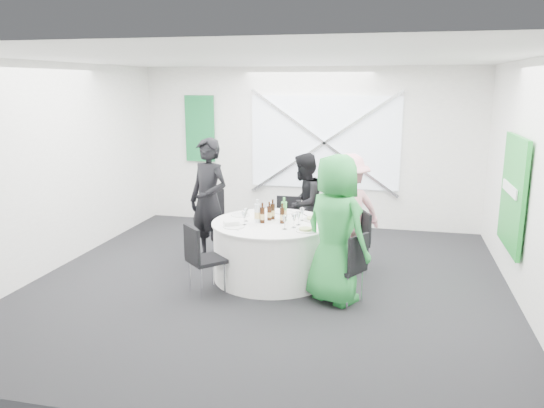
% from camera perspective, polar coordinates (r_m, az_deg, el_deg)
% --- Properties ---
extents(floor, '(6.00, 6.00, 0.00)m').
position_cam_1_polar(floor, '(6.91, -0.38, -8.47)').
color(floor, black).
rests_on(floor, ground).
extents(ceiling, '(6.00, 6.00, 0.00)m').
position_cam_1_polar(ceiling, '(6.44, -0.42, 15.41)').
color(ceiling, silver).
rests_on(ceiling, wall_back).
extents(wall_back, '(6.00, 0.00, 6.00)m').
position_cam_1_polar(wall_back, '(9.44, 3.88, 6.07)').
color(wall_back, silver).
rests_on(wall_back, floor).
extents(wall_front, '(6.00, 0.00, 6.00)m').
position_cam_1_polar(wall_front, '(3.76, -11.19, -4.66)').
color(wall_front, silver).
rests_on(wall_front, floor).
extents(wall_left, '(0.00, 6.00, 6.00)m').
position_cam_1_polar(wall_left, '(7.79, -22.43, 3.67)').
color(wall_left, silver).
rests_on(wall_left, floor).
extents(wall_right, '(0.00, 6.00, 6.00)m').
position_cam_1_polar(wall_right, '(6.53, 26.15, 1.71)').
color(wall_right, silver).
rests_on(wall_right, floor).
extents(window_panel, '(2.60, 0.03, 1.60)m').
position_cam_1_polar(window_panel, '(9.35, 5.68, 6.58)').
color(window_panel, white).
rests_on(window_panel, wall_back).
extents(window_brace_a, '(2.63, 0.05, 1.84)m').
position_cam_1_polar(window_brace_a, '(9.31, 5.65, 6.56)').
color(window_brace_a, silver).
rests_on(window_brace_a, window_panel).
extents(window_brace_b, '(2.63, 0.05, 1.84)m').
position_cam_1_polar(window_brace_b, '(9.31, 5.65, 6.56)').
color(window_brace_b, silver).
rests_on(window_brace_b, window_panel).
extents(green_banner, '(0.55, 0.04, 1.20)m').
position_cam_1_polar(green_banner, '(9.89, -7.77, 8.03)').
color(green_banner, '#156C35').
rests_on(green_banner, wall_back).
extents(green_sign, '(0.05, 1.20, 1.40)m').
position_cam_1_polar(green_sign, '(7.13, 24.49, 1.07)').
color(green_sign, '#198D2B').
rests_on(green_sign, wall_right).
extents(banquet_table, '(1.56, 1.56, 0.76)m').
position_cam_1_polar(banquet_table, '(6.97, 0.00, -4.97)').
color(banquet_table, silver).
rests_on(banquet_table, floor).
extents(chair_back, '(0.39, 0.40, 0.85)m').
position_cam_1_polar(chair_back, '(7.96, 1.67, -1.82)').
color(chair_back, black).
rests_on(chair_back, floor).
extents(chair_back_left, '(0.61, 0.61, 0.96)m').
position_cam_1_polar(chair_back_left, '(7.87, -5.93, -1.53)').
color(chair_back_left, black).
rests_on(chair_back_left, floor).
extents(chair_back_right, '(0.51, 0.50, 0.83)m').
position_cam_1_polar(chair_back_right, '(7.26, 9.18, -3.55)').
color(chair_back_right, black).
rests_on(chair_back_right, floor).
extents(chair_front_right, '(0.53, 0.53, 0.85)m').
position_cam_1_polar(chair_front_right, '(6.19, 8.40, -6.33)').
color(chair_front_right, black).
rests_on(chair_front_right, floor).
extents(chair_front_left, '(0.56, 0.56, 0.87)m').
position_cam_1_polar(chair_front_left, '(6.44, -7.69, -5.42)').
color(chair_front_left, black).
rests_on(chair_front_left, floor).
extents(person_man_back_left, '(0.77, 0.65, 1.78)m').
position_cam_1_polar(person_man_back_left, '(7.53, -6.82, 0.32)').
color(person_man_back_left, black).
rests_on(person_man_back_left, floor).
extents(person_man_back, '(0.54, 0.80, 1.52)m').
position_cam_1_polar(person_man_back, '(7.91, 3.43, 0.01)').
color(person_man_back, black).
rests_on(person_man_back, floor).
extents(person_woman_pink, '(1.11, 0.99, 1.59)m').
position_cam_1_polar(person_woman_pink, '(7.34, 8.14, -0.79)').
color(person_woman_pink, pink).
rests_on(person_woman_pink, floor).
extents(person_woman_green, '(1.02, 0.93, 1.75)m').
position_cam_1_polar(person_woman_green, '(6.13, 6.83, -2.74)').
color(person_woman_green, green).
rests_on(person_woman_green, floor).
extents(plate_back, '(0.27, 0.27, 0.01)m').
position_cam_1_polar(plate_back, '(7.35, 1.30, -0.89)').
color(plate_back, white).
rests_on(plate_back, banquet_table).
extents(plate_back_left, '(0.26, 0.26, 0.01)m').
position_cam_1_polar(plate_back_left, '(7.20, -3.41, -1.19)').
color(plate_back_left, white).
rests_on(plate_back_left, banquet_table).
extents(plate_back_right, '(0.29, 0.29, 0.04)m').
position_cam_1_polar(plate_back_right, '(6.97, 4.52, -1.63)').
color(plate_back_right, white).
rests_on(plate_back_right, banquet_table).
extents(plate_front_right, '(0.24, 0.24, 0.04)m').
position_cam_1_polar(plate_front_right, '(6.45, 3.64, -2.81)').
color(plate_front_right, white).
rests_on(plate_front_right, banquet_table).
extents(plate_front_left, '(0.26, 0.26, 0.01)m').
position_cam_1_polar(plate_front_left, '(6.63, -4.14, -2.45)').
color(plate_front_left, white).
rests_on(plate_front_left, banquet_table).
extents(napkin, '(0.22, 0.20, 0.05)m').
position_cam_1_polar(napkin, '(6.68, -4.41, -2.04)').
color(napkin, silver).
rests_on(napkin, plate_front_left).
extents(beer_bottle_a, '(0.06, 0.06, 0.25)m').
position_cam_1_polar(beer_bottle_a, '(6.93, -0.29, -1.00)').
color(beer_bottle_a, '#351809').
rests_on(beer_bottle_a, banquet_table).
extents(beer_bottle_b, '(0.06, 0.06, 0.27)m').
position_cam_1_polar(beer_bottle_b, '(6.98, 0.07, -0.81)').
color(beer_bottle_b, '#351809').
rests_on(beer_bottle_b, banquet_table).
extents(beer_bottle_c, '(0.06, 0.06, 0.26)m').
position_cam_1_polar(beer_bottle_c, '(6.78, 1.10, -1.26)').
color(beer_bottle_c, '#351809').
rests_on(beer_bottle_c, banquet_table).
extents(beer_bottle_d, '(0.06, 0.06, 0.27)m').
position_cam_1_polar(beer_bottle_d, '(6.79, -1.04, -1.22)').
color(beer_bottle_d, '#351809').
rests_on(beer_bottle_d, banquet_table).
extents(green_water_bottle, '(0.08, 0.08, 0.31)m').
position_cam_1_polar(green_water_bottle, '(6.90, 1.30, -0.80)').
color(green_water_bottle, green).
rests_on(green_water_bottle, banquet_table).
extents(clear_water_bottle, '(0.08, 0.08, 0.30)m').
position_cam_1_polar(clear_water_bottle, '(6.81, -1.57, -1.03)').
color(clear_water_bottle, silver).
rests_on(clear_water_bottle, banquet_table).
extents(wine_glass_a, '(0.07, 0.07, 0.17)m').
position_cam_1_polar(wine_glass_a, '(6.92, 3.27, -0.78)').
color(wine_glass_a, white).
rests_on(wine_glass_a, banquet_table).
extents(wine_glass_b, '(0.07, 0.07, 0.17)m').
position_cam_1_polar(wine_glass_b, '(6.70, 2.86, -1.24)').
color(wine_glass_b, white).
rests_on(wine_glass_b, banquet_table).
extents(wine_glass_c, '(0.07, 0.07, 0.17)m').
position_cam_1_polar(wine_glass_c, '(6.88, -2.84, -0.84)').
color(wine_glass_c, white).
rests_on(wine_glass_c, banquet_table).
extents(wine_glass_d, '(0.07, 0.07, 0.17)m').
position_cam_1_polar(wine_glass_d, '(6.57, 2.38, -1.50)').
color(wine_glass_d, white).
rests_on(wine_glass_d, banquet_table).
extents(wine_glass_e, '(0.07, 0.07, 0.17)m').
position_cam_1_polar(wine_glass_e, '(6.71, -3.01, -1.22)').
color(wine_glass_e, white).
rests_on(wine_glass_e, banquet_table).
extents(wine_glass_f, '(0.07, 0.07, 0.17)m').
position_cam_1_polar(wine_glass_f, '(7.23, -0.17, -0.16)').
color(wine_glass_f, white).
rests_on(wine_glass_f, banquet_table).
extents(wine_glass_g, '(0.07, 0.07, 0.17)m').
position_cam_1_polar(wine_glass_g, '(6.50, 1.37, -1.67)').
color(wine_glass_g, white).
rests_on(wine_glass_g, banquet_table).
extents(fork_a, '(0.15, 0.02, 0.01)m').
position_cam_1_polar(fork_a, '(7.36, 2.10, -0.92)').
color(fork_a, silver).
rests_on(fork_a, banquet_table).
extents(knife_a, '(0.15, 0.02, 0.01)m').
position_cam_1_polar(knife_a, '(7.42, -0.10, -0.79)').
color(knife_a, silver).
rests_on(knife_a, banquet_table).
extents(fork_b, '(0.09, 0.14, 0.01)m').
position_cam_1_polar(fork_b, '(6.87, 4.81, -1.94)').
color(fork_b, silver).
rests_on(fork_b, banquet_table).
extents(knife_b, '(0.10, 0.13, 0.01)m').
position_cam_1_polar(knife_b, '(7.22, 3.58, -1.20)').
color(knife_b, silver).
rests_on(knife_b, banquet_table).
extents(fork_c, '(0.11, 0.13, 0.01)m').
position_cam_1_polar(fork_c, '(6.79, -4.80, -2.13)').
color(fork_c, silver).
rests_on(fork_c, banquet_table).
extents(knife_c, '(0.10, 0.13, 0.01)m').
position_cam_1_polar(knife_c, '(6.51, -3.82, -2.78)').
color(knife_c, silver).
rests_on(knife_c, banquet_table).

